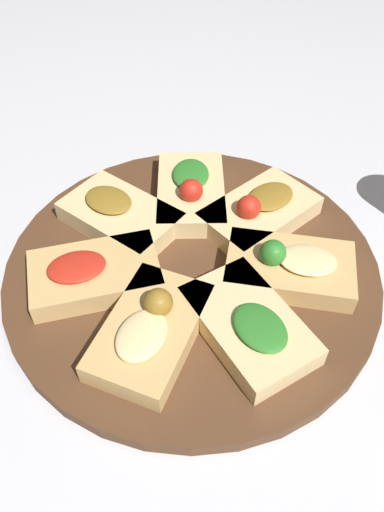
% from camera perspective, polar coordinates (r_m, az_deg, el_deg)
% --- Properties ---
extents(ground_plane, '(3.00, 3.00, 0.00)m').
position_cam_1_polar(ground_plane, '(0.59, 0.00, -1.94)').
color(ground_plane, silver).
extents(serving_board, '(0.43, 0.43, 0.02)m').
position_cam_1_polar(serving_board, '(0.58, 0.00, -1.41)').
color(serving_board, '#51331E').
rests_on(serving_board, ground_plane).
extents(focaccia_slice_0, '(0.16, 0.15, 0.05)m').
position_cam_1_polar(focaccia_slice_0, '(0.56, 11.09, -1.22)').
color(focaccia_slice_0, tan).
rests_on(focaccia_slice_0, serving_board).
extents(focaccia_slice_1, '(0.16, 0.12, 0.05)m').
position_cam_1_polar(focaccia_slice_1, '(0.62, 7.71, 5.07)').
color(focaccia_slice_1, '#E5C689').
rests_on(focaccia_slice_1, serving_board).
extents(focaccia_slice_2, '(0.13, 0.16, 0.05)m').
position_cam_1_polar(focaccia_slice_2, '(0.64, -0.12, 7.39)').
color(focaccia_slice_2, '#E5C689').
rests_on(focaccia_slice_2, serving_board).
extents(focaccia_slice_3, '(0.14, 0.16, 0.03)m').
position_cam_1_polar(focaccia_slice_3, '(0.62, -8.28, 4.67)').
color(focaccia_slice_3, '#E5C689').
rests_on(focaccia_slice_3, serving_board).
extents(focaccia_slice_4, '(0.15, 0.10, 0.03)m').
position_cam_1_polar(focaccia_slice_4, '(0.56, -11.16, -1.99)').
color(focaccia_slice_4, tan).
rests_on(focaccia_slice_4, serving_board).
extents(focaccia_slice_5, '(0.16, 0.16, 0.05)m').
position_cam_1_polar(focaccia_slice_5, '(0.50, -4.76, -8.35)').
color(focaccia_slice_5, tan).
rests_on(focaccia_slice_5, serving_board).
extents(focaccia_slice_6, '(0.10, 0.15, 0.03)m').
position_cam_1_polar(focaccia_slice_6, '(0.51, 6.54, -7.84)').
color(focaccia_slice_6, '#E5C689').
rests_on(focaccia_slice_6, serving_board).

